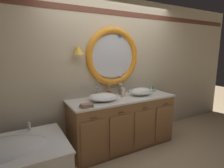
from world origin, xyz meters
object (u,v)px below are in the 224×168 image
sink_basin_right (141,91)px  soap_dispenser (123,92)px  toiletry_basket (151,90)px  toothbrush_holder_left (109,92)px  folded_hand_towel (87,106)px  toothbrush_holder_right (121,91)px  sink_basin_left (104,97)px

sink_basin_right → soap_dispenser: (-0.35, 0.05, 0.01)m
toiletry_basket → toothbrush_holder_left: bearing=171.2°
folded_hand_towel → toothbrush_holder_right: bearing=26.8°
soap_dispenser → folded_hand_towel: size_ratio=1.00×
sink_basin_right → toiletry_basket: (0.35, 0.12, -0.04)m
toiletry_basket → sink_basin_right: bearing=-160.5°
sink_basin_right → toothbrush_holder_right: size_ratio=1.96×
sink_basin_right → toiletry_basket: 0.37m
sink_basin_right → soap_dispenser: soap_dispenser is taller
sink_basin_left → toothbrush_holder_right: 0.52m
sink_basin_right → folded_hand_towel: (-1.11, -0.18, -0.05)m
toothbrush_holder_right → folded_hand_towel: toothbrush_holder_right is taller
toothbrush_holder_right → folded_hand_towel: 0.93m
toothbrush_holder_right → soap_dispenser: size_ratio=1.21×
sink_basin_left → folded_hand_towel: (-0.36, -0.18, -0.04)m
toothbrush_holder_right → toiletry_basket: (0.63, -0.11, -0.03)m
sink_basin_left → folded_hand_towel: size_ratio=2.59×
toothbrush_holder_left → folded_hand_towel: bearing=-143.8°
toiletry_basket → toothbrush_holder_right: bearing=170.0°
sink_basin_right → soap_dispenser: bearing=171.4°
toothbrush_holder_left → sink_basin_right: bearing=-26.6°
soap_dispenser → toothbrush_holder_left: bearing=129.0°
sink_basin_right → folded_hand_towel: bearing=-170.6°
sink_basin_left → toothbrush_holder_left: bearing=46.9°
sink_basin_left → sink_basin_right: size_ratio=1.09×
sink_basin_left → folded_hand_towel: sink_basin_left is taller
sink_basin_left → soap_dispenser: 0.41m
folded_hand_towel → toiletry_basket: toiletry_basket is taller
sink_basin_right → toothbrush_holder_left: 0.57m
folded_hand_towel → soap_dispenser: bearing=17.2°
sink_basin_right → toothbrush_holder_left: (-0.51, 0.26, -0.01)m
soap_dispenser → toiletry_basket: bearing=5.8°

